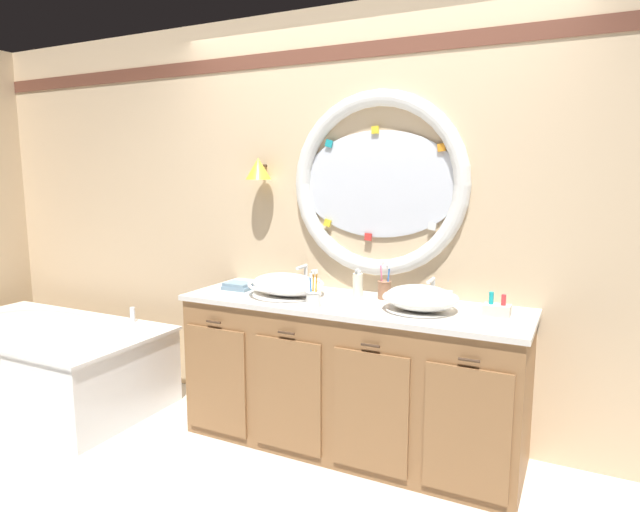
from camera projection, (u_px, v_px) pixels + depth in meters
name	position (u px, v px, depth m)	size (l,w,h in m)	color
ground_plane	(318.00, 460.00, 3.04)	(14.00, 14.00, 0.00)	silver
back_wall_assembly	(361.00, 218.00, 3.35)	(6.40, 0.26, 2.60)	#D6B78E
vanity_counter	(350.00, 374.00, 3.15)	(1.99, 0.65, 0.88)	olive
bathtub	(45.00, 356.00, 3.79)	(1.70, 0.92, 0.65)	white
sink_basin_left	(286.00, 284.00, 3.23)	(0.46, 0.46, 0.13)	white
sink_basin_right	(420.00, 298.00, 2.87)	(0.40, 0.40, 0.14)	white
faucet_set_left	(305.00, 278.00, 3.45)	(0.20, 0.14, 0.15)	silver
faucet_set_right	(432.00, 291.00, 3.09)	(0.23, 0.13, 0.14)	silver
toothbrush_holder_left	(313.00, 297.00, 2.96)	(0.09, 0.09, 0.21)	white
toothbrush_holder_right	(384.00, 289.00, 3.15)	(0.08, 0.08, 0.22)	#996647
soap_dispenser	(358.00, 284.00, 3.21)	(0.06, 0.07, 0.17)	#EFE5C6
folded_hand_towel	(238.00, 286.00, 3.41)	(0.18, 0.13, 0.04)	#7593A8
toiletry_basket	(497.00, 309.00, 2.78)	(0.14, 0.09, 0.12)	beige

